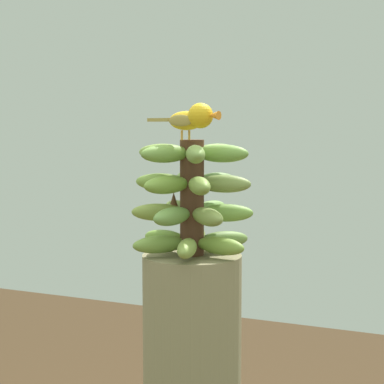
% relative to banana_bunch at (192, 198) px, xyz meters
% --- Properties ---
extents(banana_bunch, '(0.29, 0.29, 0.27)m').
position_rel_banana_bunch_xyz_m(banana_bunch, '(0.00, 0.00, 0.00)').
color(banana_bunch, '#4C2D1E').
rests_on(banana_bunch, banana_tree).
extents(perched_bird, '(0.08, 0.20, 0.08)m').
position_rel_banana_bunch_xyz_m(perched_bird, '(0.05, 0.02, 0.18)').
color(perched_bird, '#C68933').
rests_on(perched_bird, banana_bunch).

